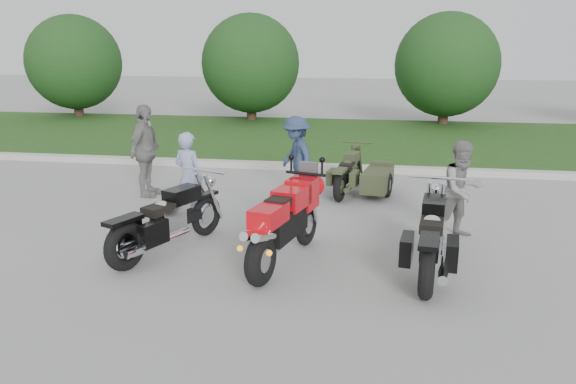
# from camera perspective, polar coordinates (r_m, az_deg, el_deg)

# --- Properties ---
(ground) EXTENTS (80.00, 80.00, 0.00)m
(ground) POSITION_cam_1_polar(r_m,az_deg,el_deg) (7.95, -4.05, -7.26)
(ground) COLOR #9B9B95
(ground) RESTS_ON ground
(curb) EXTENTS (60.00, 0.30, 0.15)m
(curb) POSITION_cam_1_polar(r_m,az_deg,el_deg) (13.59, 1.68, 2.61)
(curb) COLOR #B6B4AC
(curb) RESTS_ON ground
(grass_strip) EXTENTS (60.00, 8.00, 0.14)m
(grass_strip) POSITION_cam_1_polar(r_m,az_deg,el_deg) (17.64, 3.45, 5.48)
(grass_strip) COLOR #3A5F20
(grass_strip) RESTS_ON ground
(tree_far_left) EXTENTS (3.60, 3.60, 4.00)m
(tree_far_left) POSITION_cam_1_polar(r_m,az_deg,el_deg) (23.76, -20.89, 12.20)
(tree_far_left) COLOR #3F2B1C
(tree_far_left) RESTS_ON ground
(tree_mid_left) EXTENTS (3.60, 3.60, 4.00)m
(tree_mid_left) POSITION_cam_1_polar(r_m,az_deg,el_deg) (21.20, -3.80, 12.88)
(tree_mid_left) COLOR #3F2B1C
(tree_mid_left) RESTS_ON ground
(tree_mid_right) EXTENTS (3.60, 3.60, 4.00)m
(tree_mid_right) POSITION_cam_1_polar(r_m,az_deg,el_deg) (20.79, 15.83, 12.32)
(tree_mid_right) COLOR #3F2B1C
(tree_mid_right) RESTS_ON ground
(sportbike_red) EXTENTS (0.79, 2.26, 1.09)m
(sportbike_red) POSITION_cam_1_polar(r_m,az_deg,el_deg) (7.69, -0.37, -2.96)
(sportbike_red) COLOR black
(sportbike_red) RESTS_ON ground
(cruiser_left) EXTENTS (1.05, 2.23, 0.91)m
(cruiser_left) POSITION_cam_1_polar(r_m,az_deg,el_deg) (8.35, -12.46, -3.11)
(cruiser_left) COLOR black
(cruiser_left) RESTS_ON ground
(cruiser_right) EXTENTS (0.53, 2.43, 0.94)m
(cruiser_right) POSITION_cam_1_polar(r_m,az_deg,el_deg) (7.67, 14.36, -4.77)
(cruiser_right) COLOR black
(cruiser_right) RESTS_ON ground
(cruiser_sidecar) EXTENTS (1.19, 2.03, 0.78)m
(cruiser_sidecar) POSITION_cam_1_polar(r_m,az_deg,el_deg) (11.37, 7.82, 1.49)
(cruiser_sidecar) COLOR black
(cruiser_sidecar) RESTS_ON ground
(person_stripe) EXTENTS (0.66, 0.55, 1.55)m
(person_stripe) POSITION_cam_1_polar(r_m,az_deg,el_deg) (9.73, -10.04, 1.54)
(person_stripe) COLOR #8C99BF
(person_stripe) RESTS_ON ground
(person_grey) EXTENTS (0.95, 0.89, 1.55)m
(person_grey) POSITION_cam_1_polar(r_m,az_deg,el_deg) (9.15, 17.26, 0.21)
(person_grey) COLOR gray
(person_grey) RESTS_ON ground
(person_denim) EXTENTS (1.07, 1.20, 1.61)m
(person_denim) POSITION_cam_1_polar(r_m,az_deg,el_deg) (11.07, 0.84, 3.58)
(person_denim) COLOR navy
(person_denim) RESTS_ON ground
(person_back) EXTENTS (0.51, 1.10, 1.83)m
(person_back) POSITION_cam_1_polar(r_m,az_deg,el_deg) (11.45, -14.30, 4.06)
(person_back) COLOR gray
(person_back) RESTS_ON ground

